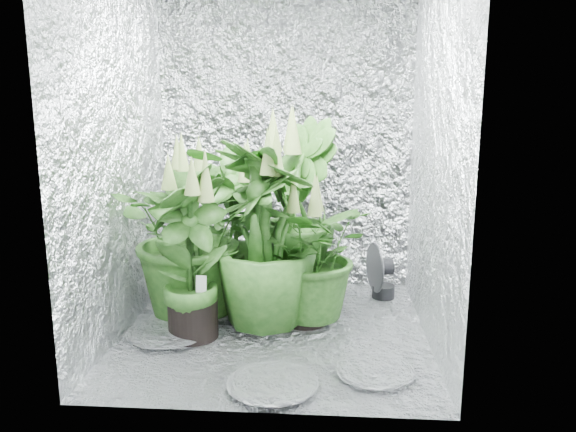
% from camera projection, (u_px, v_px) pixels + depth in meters
% --- Properties ---
extents(ground, '(1.60, 1.60, 0.00)m').
position_uv_depth(ground, '(274.00, 331.00, 3.01)').
color(ground, silver).
rests_on(ground, ground).
extents(walls, '(1.62, 1.62, 2.00)m').
position_uv_depth(walls, '(273.00, 144.00, 2.80)').
color(walls, silver).
rests_on(walls, ground).
extents(plant_a, '(1.14, 1.14, 1.05)m').
position_uv_depth(plant_a, '(194.00, 231.00, 3.11)').
color(plant_a, black).
rests_on(plant_a, ground).
extents(plant_b, '(0.62, 0.62, 1.00)m').
position_uv_depth(plant_b, '(233.00, 227.00, 3.45)').
color(plant_b, black).
rests_on(plant_b, ground).
extents(plant_c, '(0.67, 0.67, 1.19)m').
position_uv_depth(plant_c, '(294.00, 216.00, 3.28)').
color(plant_c, black).
rests_on(plant_c, ground).
extents(plant_d, '(0.78, 0.78, 1.08)m').
position_uv_depth(plant_d, '(264.00, 237.00, 2.97)').
color(plant_d, black).
rests_on(plant_d, ground).
extents(plant_e, '(0.75, 0.75, 0.85)m').
position_uv_depth(plant_e, '(306.00, 253.00, 3.05)').
color(plant_e, black).
rests_on(plant_e, ground).
extents(plant_f, '(0.63, 0.63, 0.98)m').
position_uv_depth(plant_f, '(191.00, 254.00, 2.84)').
color(plant_f, black).
rests_on(plant_f, ground).
extents(circulation_fan, '(0.17, 0.30, 0.36)m').
position_uv_depth(circulation_fan, '(379.00, 275.00, 3.48)').
color(circulation_fan, black).
rests_on(circulation_fan, ground).
extents(plant_label, '(0.05, 0.03, 0.09)m').
position_uv_depth(plant_label, '(201.00, 284.00, 2.84)').
color(plant_label, white).
rests_on(plant_label, plant_f).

